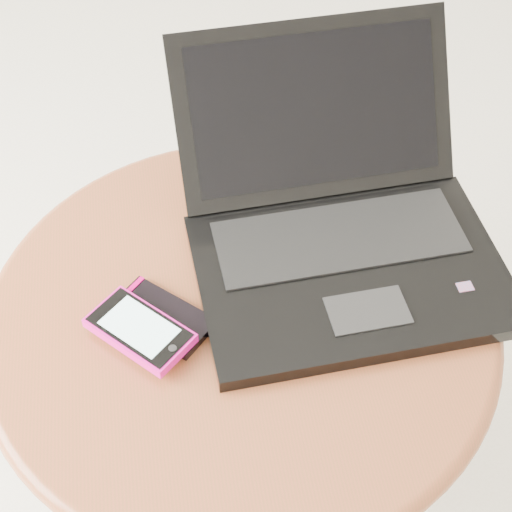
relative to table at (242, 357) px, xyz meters
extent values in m
plane|color=beige|center=(0.00, 0.05, -0.41)|extent=(4.00, 4.00, 0.00)
cylinder|color=#532F13|center=(0.00, 0.00, -0.39)|extent=(0.37, 0.37, 0.03)
cylinder|color=#532F13|center=(0.00, 0.00, -0.15)|extent=(0.10, 0.10, 0.46)
cylinder|color=brown|center=(0.00, 0.00, 0.10)|extent=(0.62, 0.62, 0.03)
torus|color=brown|center=(0.00, 0.00, 0.10)|extent=(0.65, 0.65, 0.03)
cube|color=black|center=(0.15, 0.02, 0.12)|extent=(0.40, 0.29, 0.02)
cube|color=black|center=(0.14, 0.08, 0.13)|extent=(0.33, 0.13, 0.00)
cube|color=black|center=(0.15, -0.05, 0.13)|extent=(0.10, 0.06, 0.00)
cube|color=red|center=(0.28, -0.03, 0.13)|extent=(0.02, 0.02, 0.00)
cube|color=black|center=(0.14, 0.22, 0.23)|extent=(0.39, 0.16, 0.20)
cube|color=black|center=(0.14, 0.22, 0.23)|extent=(0.34, 0.13, 0.17)
cube|color=black|center=(-0.10, -0.01, 0.12)|extent=(0.14, 0.13, 0.01)
cube|color=#C1015A|center=(-0.14, 0.03, 0.12)|extent=(0.05, 0.05, 0.00)
cube|color=#D80F88|center=(-0.13, -0.03, 0.13)|extent=(0.14, 0.14, 0.01)
cube|color=black|center=(-0.13, -0.03, 0.14)|extent=(0.13, 0.13, 0.00)
cube|color=silver|center=(-0.13, -0.03, 0.14)|extent=(0.10, 0.10, 0.00)
cylinder|color=black|center=(-0.09, -0.07, 0.14)|extent=(0.01, 0.01, 0.00)
camera|label=1|loc=(-0.08, -0.61, 0.89)|focal=55.68mm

